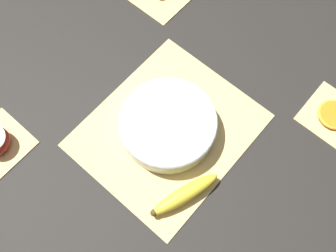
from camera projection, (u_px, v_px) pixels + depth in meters
name	position (u px, v px, depth m)	size (l,w,h in m)	color
ground_plane	(168.00, 131.00, 1.02)	(6.00, 6.00, 0.00)	black
bamboo_mat_center	(168.00, 130.00, 1.01)	(0.43, 0.37, 0.01)	#D6B775
coaster_mat_near_right	(333.00, 116.00, 1.03)	(0.15, 0.15, 0.01)	#D6B775
fruit_salad_bowl	(168.00, 124.00, 0.98)	(0.25, 0.25, 0.06)	silver
whole_banana	(185.00, 194.00, 0.93)	(0.18, 0.09, 0.04)	yellow
orange_slice_whole	(334.00, 115.00, 1.02)	(0.09, 0.09, 0.01)	orange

